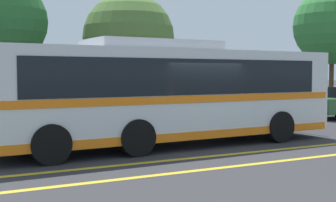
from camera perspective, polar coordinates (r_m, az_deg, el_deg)
ground_plane at (r=14.31m, az=2.85°, el=-5.48°), size 220.00×220.00×0.00m
lane_strip_0 at (r=12.52m, az=4.75°, el=-6.77°), size 31.04×0.20×0.01m
lane_strip_1 at (r=11.39m, az=8.59°, el=-7.82°), size 31.04×0.20×0.01m
curb_strip at (r=19.15m, az=-7.40°, el=-3.02°), size 39.04×0.36×0.15m
transit_bus at (r=14.23m, az=-0.04°, el=1.17°), size 11.43×3.05×3.17m
parked_car_2 at (r=17.64m, az=-5.89°, el=-1.35°), size 4.01×1.92×1.52m
parked_car_3 at (r=21.04m, az=10.86°, el=-0.65°), size 4.84×1.91×1.47m
tree_0 at (r=30.33m, az=19.41°, el=8.64°), size 4.70×4.70×7.43m
tree_1 at (r=23.58m, az=-4.82°, el=7.59°), size 4.56×4.56×6.22m
tree_2 at (r=23.05m, az=-19.29°, el=9.13°), size 3.89×3.89×6.54m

